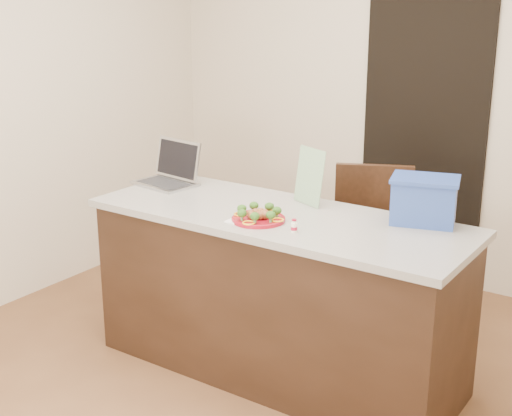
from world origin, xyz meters
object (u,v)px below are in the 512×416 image
Objects in this scene: island at (278,294)px; napkin at (246,220)px; laptop at (171,172)px; yogurt_bottle at (294,227)px; blue_box at (424,200)px; chair at (363,242)px; plate at (258,219)px.

island is 0.51m from napkin.
yogurt_bottle is at bearing -10.68° from laptop.
chair is (-0.50, 0.39, -0.44)m from blue_box.
yogurt_bottle reaches higher than island.
yogurt_bottle is at bearing -2.76° from napkin.
blue_box reaches higher than plate.
island is 0.49m from plate.
blue_box is at bearing 22.90° from island.
island is 0.71m from chair.
yogurt_bottle is (0.24, -0.05, 0.02)m from plate.
laptop is at bearing 169.71° from island.
yogurt_bottle reaches higher than plate.
napkin is 0.16× the size of chair.
laptop is (-0.86, 0.32, 0.06)m from plate.
napkin reaches higher than island.
yogurt_bottle is at bearing -111.24° from chair.
napkin is (-0.07, -0.19, 0.46)m from island.
chair is (1.06, 0.52, -0.39)m from laptop.
blue_box is 0.37× the size of chair.
chair is at bearing 33.87° from laptop.
laptop is 1.57m from blue_box.
blue_box is at bearing 32.27° from plate.
yogurt_bottle is at bearing -12.07° from plate.
plate is at bearing -98.19° from island.
blue_box is (0.46, 0.50, 0.09)m from yogurt_bottle.
island is 5.24× the size of laptop.
chair is at bearing 75.38° from island.
plate is 0.72× the size of blue_box.
island is 30.47× the size of yogurt_bottle.
chair reaches higher than napkin.
blue_box is (0.70, 0.44, 0.11)m from plate.
napkin is at bearing -163.68° from blue_box.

